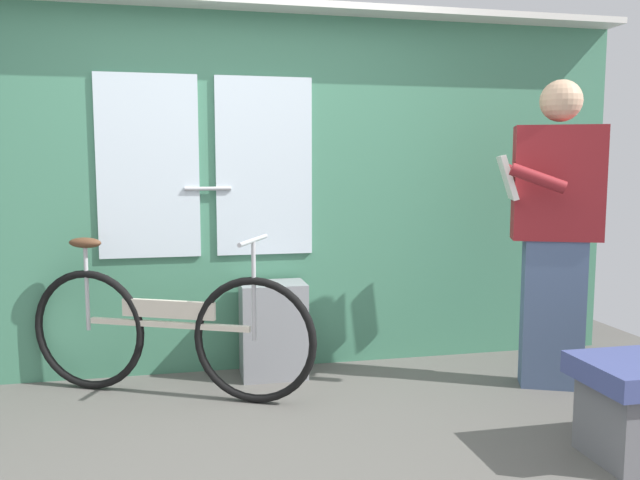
# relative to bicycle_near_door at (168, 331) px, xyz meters

# --- Properties ---
(ground_plane) EXTENTS (6.06, 4.27, 0.04)m
(ground_plane) POSITION_rel_bicycle_near_door_xyz_m (0.46, -0.90, -0.39)
(ground_plane) COLOR #56544F
(train_door_wall) EXTENTS (5.06, 0.28, 2.27)m
(train_door_wall) POSITION_rel_bicycle_near_door_xyz_m (0.45, 0.42, 0.81)
(train_door_wall) COLOR #427F60
(train_door_wall) RESTS_ON ground_plane
(bicycle_near_door) EXTENTS (1.57, 0.80, 0.91)m
(bicycle_near_door) POSITION_rel_bicycle_near_door_xyz_m (0.00, 0.00, 0.00)
(bicycle_near_door) COLOR black
(bicycle_near_door) RESTS_ON ground_plane
(passenger_reading_newspaper) EXTENTS (0.64, 0.59, 1.78)m
(passenger_reading_newspaper) POSITION_rel_bicycle_near_door_xyz_m (2.19, -0.31, 0.57)
(passenger_reading_newspaper) COLOR slate
(passenger_reading_newspaper) RESTS_ON ground_plane
(trash_bin_by_wall) EXTENTS (0.40, 0.28, 0.59)m
(trash_bin_by_wall) POSITION_rel_bicycle_near_door_xyz_m (0.63, 0.21, -0.08)
(trash_bin_by_wall) COLOR gray
(trash_bin_by_wall) RESTS_ON ground_plane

